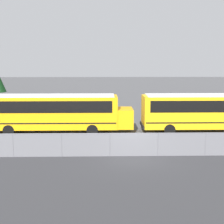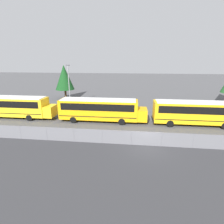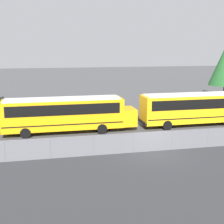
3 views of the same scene
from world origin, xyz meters
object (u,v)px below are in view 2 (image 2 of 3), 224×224
Objects in this scene: school_bus_0 at (13,106)px; tree_0 at (64,77)px; school_bus_2 at (198,112)px; light_pole at (69,84)px; school_bus_1 at (100,109)px.

tree_0 is (2.66, 14.16, 2.82)m from school_bus_0.
tree_0 is at bearing 148.82° from school_bus_2.
school_bus_0 is 1.61× the size of light_pole.
school_bus_0 is 14.68m from tree_0.
tree_0 is at bearing 126.56° from school_bus_1.
school_bus_2 is 1.61× the size of light_pole.
light_pole reaches higher than tree_0.
light_pole reaches higher than school_bus_0.
light_pole is at bearing 132.65° from school_bus_1.
light_pole is at bearing 158.77° from school_bus_2.
light_pole is 1.03× the size of tree_0.
school_bus_2 is (13.00, 0.00, 0.00)m from school_bus_1.
school_bus_0 is 26.26m from school_bus_2.
school_bus_2 is 21.85m from light_pole.
school_bus_1 is (13.26, -0.13, 0.00)m from school_bus_0.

